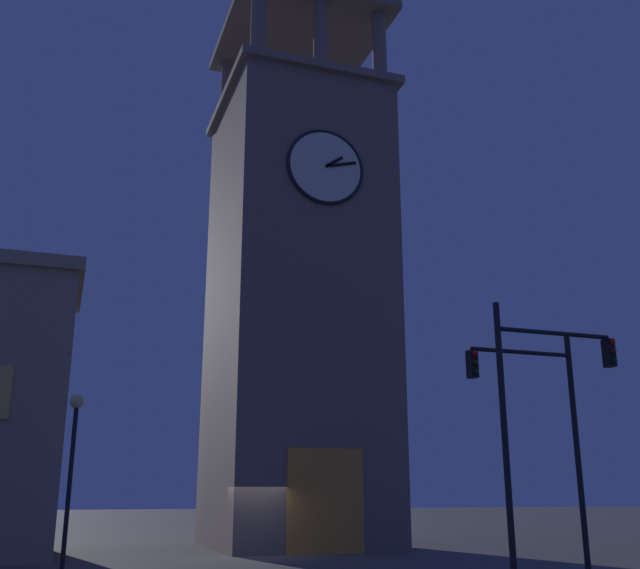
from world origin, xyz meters
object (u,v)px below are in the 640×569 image
traffic_signal_mid (537,402)px  street_lamp (73,446)px  clocktower (297,298)px  traffic_signal_near (545,416)px

traffic_signal_mid → street_lamp: size_ratio=1.33×
clocktower → street_lamp: 14.86m
traffic_signal_near → traffic_signal_mid: traffic_signal_mid is taller
clocktower → traffic_signal_near: size_ratio=4.31×
clocktower → street_lamp: (9.71, 8.31, -7.59)m
traffic_signal_near → street_lamp: 13.96m
traffic_signal_near → traffic_signal_mid: 1.92m
clocktower → traffic_signal_mid: size_ratio=4.15×
clocktower → street_lamp: clocktower is taller
clocktower → traffic_signal_mid: bearing=93.9°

